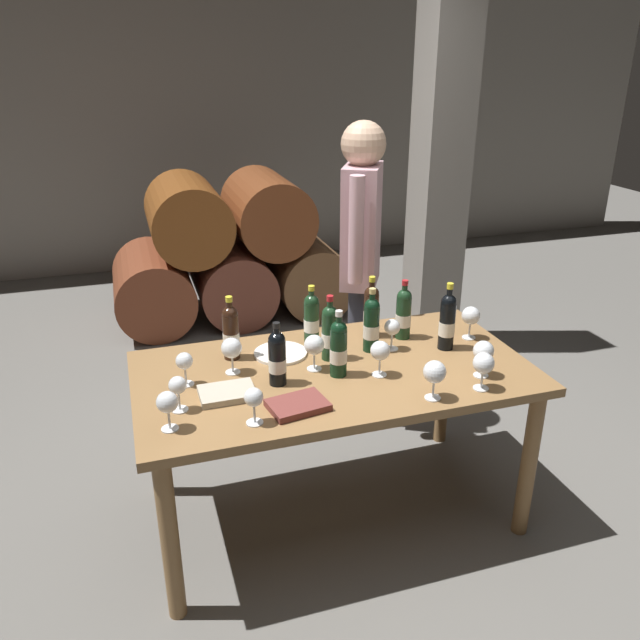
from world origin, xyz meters
The scene contains 30 objects.
ground_plane centered at (0.00, 0.00, 0.00)m, with size 14.00×14.00×0.00m, color #66635E.
cellar_back_wall centered at (0.00, 4.20, 1.40)m, with size 10.00×0.24×2.80m, color gray.
barrel_stack centered at (0.00, 2.60, 0.52)m, with size 1.86×0.90×1.15m.
stone_pillar centered at (1.30, 1.60, 1.30)m, with size 0.32×0.32×2.60m, color gray.
dining_table centered at (0.00, 0.00, 0.67)m, with size 1.70×0.90×0.76m.
wine_bottle_0 centered at (0.01, 0.10, 0.89)m, with size 0.07×0.07×0.30m.
wine_bottle_1 centered at (-0.40, 0.24, 0.89)m, with size 0.07×0.07×0.29m.
wine_bottle_2 centered at (0.28, 0.28, 0.89)m, with size 0.07×0.07×0.30m.
wine_bottle_3 centered at (-0.01, 0.29, 0.88)m, with size 0.07×0.07×0.28m.
wine_bottle_4 centered at (0.00, -0.05, 0.89)m, with size 0.07×0.07×0.29m.
wine_bottle_5 centered at (0.56, 0.04, 0.90)m, with size 0.07×0.07×0.32m.
wine_bottle_6 centered at (-0.26, -0.05, 0.88)m, with size 0.07×0.07×0.27m.
wine_bottle_7 centered at (0.22, 0.13, 0.89)m, with size 0.07×0.07×0.30m.
wine_bottle_8 centered at (0.42, 0.21, 0.89)m, with size 0.07×0.07×0.29m.
wine_glass_0 centered at (-0.42, 0.10, 0.87)m, with size 0.09×0.09×0.16m.
wine_glass_1 centered at (0.57, -0.25, 0.87)m, with size 0.09×0.09×0.16m.
wine_glass_2 centered at (0.51, -0.35, 0.87)m, with size 0.09×0.09×0.16m.
wine_glass_3 centered at (-0.72, -0.27, 0.87)m, with size 0.08×0.08×0.15m.
wine_glass_4 centered at (0.72, 0.11, 0.87)m, with size 0.09×0.09×0.16m.
wine_glass_5 centered at (0.16, -0.11, 0.87)m, with size 0.08×0.08×0.16m.
wine_glass_6 centered at (-0.63, 0.05, 0.86)m, with size 0.07×0.07×0.15m.
wine_glass_7 centered at (-0.67, -0.14, 0.86)m, with size 0.07×0.07×0.14m.
wine_glass_8 centered at (0.32, 0.11, 0.87)m, with size 0.07×0.07×0.15m.
wine_glass_9 centered at (-0.08, 0.02, 0.87)m, with size 0.09×0.09×0.16m.
wine_glass_10 centered at (0.29, -0.36, 0.87)m, with size 0.09×0.09×0.16m.
wine_glass_11 centered at (-0.42, -0.32, 0.86)m, with size 0.07×0.07×0.15m.
tasting_notebook centered at (-0.48, -0.09, 0.77)m, with size 0.22×0.16×0.03m, color #B2A893.
leather_ledger centered at (-0.24, -0.27, 0.77)m, with size 0.22×0.16×0.03m, color brown.
serving_plate centered at (-0.19, 0.21, 0.77)m, with size 0.24×0.24×0.01m, color white.
sommelier_presenting centered at (0.41, 0.75, 1.04)m, with size 0.31×0.45×1.72m.
Camera 1 is at (-0.80, -2.31, 2.02)m, focal length 35.58 mm.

